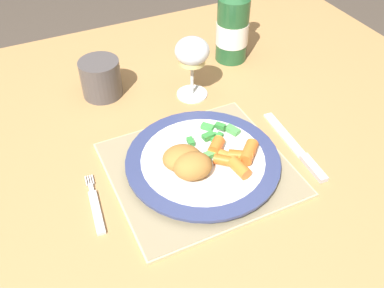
% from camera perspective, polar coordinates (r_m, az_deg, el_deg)
% --- Properties ---
extents(dining_table, '(1.44, 1.03, 0.74)m').
position_cam_1_polar(dining_table, '(0.89, -4.84, -3.80)').
color(dining_table, '#AD7F4C').
rests_on(dining_table, ground).
extents(placemat, '(0.31, 0.29, 0.01)m').
position_cam_1_polar(placemat, '(0.78, 0.95, -3.32)').
color(placemat, '#CCB789').
rests_on(placemat, dining_table).
extents(dinner_plate, '(0.28, 0.28, 0.02)m').
position_cam_1_polar(dinner_plate, '(0.77, 1.45, -2.39)').
color(dinner_plate, white).
rests_on(dinner_plate, placemat).
extents(breaded_croquettes, '(0.08, 0.10, 0.04)m').
position_cam_1_polar(breaded_croquettes, '(0.73, -0.62, -2.41)').
color(breaded_croquettes, '#A87033').
rests_on(breaded_croquettes, dinner_plate).
extents(green_beans_pile, '(0.10, 0.09, 0.02)m').
position_cam_1_polar(green_beans_pile, '(0.80, 3.03, 1.02)').
color(green_beans_pile, green).
rests_on(green_beans_pile, dinner_plate).
extents(glazed_carrots, '(0.09, 0.11, 0.02)m').
position_cam_1_polar(glazed_carrots, '(0.76, 5.82, -1.64)').
color(glazed_carrots, orange).
rests_on(glazed_carrots, dinner_plate).
extents(fork, '(0.03, 0.13, 0.01)m').
position_cam_1_polar(fork, '(0.74, -12.72, -8.25)').
color(fork, silver).
rests_on(fork, dining_table).
extents(table_knife, '(0.03, 0.21, 0.01)m').
position_cam_1_polar(table_knife, '(0.84, 14.04, -0.89)').
color(table_knife, silver).
rests_on(table_knife, dining_table).
extents(wine_glass, '(0.07, 0.07, 0.14)m').
position_cam_1_polar(wine_glass, '(0.90, 0.01, 11.84)').
color(wine_glass, silver).
rests_on(wine_glass, dining_table).
extents(bottle, '(0.08, 0.08, 0.25)m').
position_cam_1_polar(bottle, '(1.05, 5.46, 15.71)').
color(bottle, '#23562D').
rests_on(bottle, dining_table).
extents(drinking_cup, '(0.09, 0.09, 0.08)m').
position_cam_1_polar(drinking_cup, '(0.96, -12.07, 8.69)').
color(drinking_cup, '#4C4747').
rests_on(drinking_cup, dining_table).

